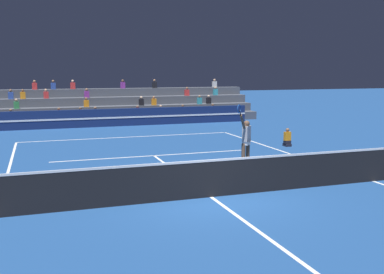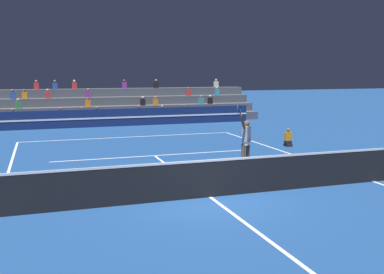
# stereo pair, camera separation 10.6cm
# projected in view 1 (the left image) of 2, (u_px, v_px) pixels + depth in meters

# --- Properties ---
(ground_plane) EXTENTS (120.00, 120.00, 0.00)m
(ground_plane) POSITION_uv_depth(u_px,v_px,m) (211.00, 197.00, 12.41)
(ground_plane) COLOR navy
(court_lines) EXTENTS (11.10, 23.90, 0.01)m
(court_lines) POSITION_uv_depth(u_px,v_px,m) (211.00, 197.00, 12.41)
(court_lines) COLOR white
(court_lines) RESTS_ON ground
(tennis_net) EXTENTS (12.00, 0.10, 1.10)m
(tennis_net) POSITION_uv_depth(u_px,v_px,m) (211.00, 178.00, 12.33)
(tennis_net) COLOR black
(tennis_net) RESTS_ON ground
(sponsor_banner_wall) EXTENTS (18.00, 0.26, 1.10)m
(sponsor_banner_wall) POSITION_uv_depth(u_px,v_px,m) (113.00, 118.00, 28.01)
(sponsor_banner_wall) COLOR navy
(sponsor_banner_wall) RESTS_ON ground
(bleacher_stand) EXTENTS (20.73, 3.80, 2.83)m
(bleacher_stand) POSITION_uv_depth(u_px,v_px,m) (106.00, 109.00, 30.93)
(bleacher_stand) COLOR #4C515B
(bleacher_stand) RESTS_ON ground
(ball_kid_courtside) EXTENTS (0.30, 0.36, 0.84)m
(ball_kid_courtside) POSITION_uv_depth(u_px,v_px,m) (287.00, 139.00, 20.68)
(ball_kid_courtside) COLOR black
(ball_kid_courtside) RESTS_ON ground
(tennis_player) EXTENTS (0.95, 0.86, 2.39)m
(tennis_player) POSITION_uv_depth(u_px,v_px,m) (246.00, 141.00, 15.98)
(tennis_player) COLOR brown
(tennis_player) RESTS_ON ground
(tennis_ball) EXTENTS (0.07, 0.07, 0.07)m
(tennis_ball) POSITION_uv_depth(u_px,v_px,m) (245.00, 158.00, 17.83)
(tennis_ball) COLOR #C6DB33
(tennis_ball) RESTS_ON ground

